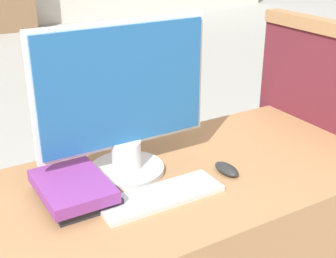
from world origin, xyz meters
TOP-DOWN VIEW (x-y plane):
  - carrel_divider at (0.72, 0.38)m, footprint 0.07×0.76m
  - monitor at (-0.14, 0.46)m, footprint 0.58×0.25m
  - keyboard at (-0.13, 0.26)m, footprint 0.38×0.13m
  - mouse at (0.14, 0.28)m, footprint 0.05×0.11m
  - book_stack at (-0.35, 0.38)m, footprint 0.21×0.27m

SIDE VIEW (x-z plane):
  - carrel_divider at x=0.72m, z-range 0.01..1.16m
  - keyboard at x=-0.13m, z-range 0.73..0.75m
  - mouse at x=0.14m, z-range 0.73..0.76m
  - book_stack at x=-0.35m, z-range 0.73..0.80m
  - monitor at x=-0.14m, z-range 0.72..1.23m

